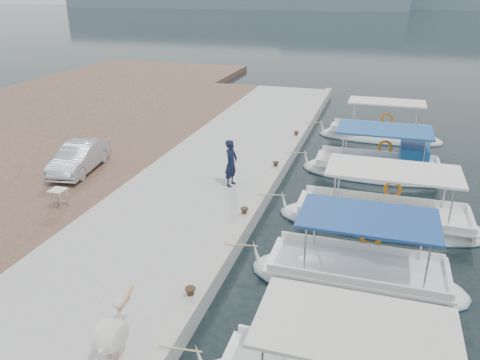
% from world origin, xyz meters
% --- Properties ---
extents(ground, '(400.00, 400.00, 0.00)m').
position_xyz_m(ground, '(0.00, 0.00, 0.00)').
color(ground, black).
rests_on(ground, ground).
extents(concrete_quay, '(6.00, 40.00, 0.50)m').
position_xyz_m(concrete_quay, '(-3.00, 5.00, 0.25)').
color(concrete_quay, '#A2A29D').
rests_on(concrete_quay, ground).
extents(quay_curb, '(0.44, 40.00, 0.12)m').
position_xyz_m(quay_curb, '(-0.22, 5.00, 0.56)').
color(quay_curb, '#ACA798').
rests_on(quay_curb, concrete_quay).
extents(cobblestone_strip, '(4.00, 40.00, 0.50)m').
position_xyz_m(cobblestone_strip, '(-8.00, 5.00, 0.25)').
color(cobblestone_strip, brown).
rests_on(cobblestone_strip, ground).
extents(fishing_caique_b, '(6.35, 2.46, 2.83)m').
position_xyz_m(fishing_caique_b, '(3.76, -0.79, 0.12)').
color(fishing_caique_b, white).
rests_on(fishing_caique_b, ground).
extents(fishing_caique_c, '(7.61, 2.48, 2.83)m').
position_xyz_m(fishing_caique_c, '(4.39, 3.19, 0.12)').
color(fishing_caique_c, white).
rests_on(fishing_caique_c, ground).
extents(fishing_caique_d, '(6.88, 2.62, 2.83)m').
position_xyz_m(fishing_caique_d, '(4.14, 8.37, 0.19)').
color(fishing_caique_d, white).
rests_on(fishing_caique_d, ground).
extents(fishing_caique_e, '(6.91, 2.08, 2.83)m').
position_xyz_m(fishing_caique_e, '(4.04, 14.08, 0.13)').
color(fishing_caique_e, white).
rests_on(fishing_caique_e, ground).
extents(mooring_bollards, '(0.28, 20.28, 0.33)m').
position_xyz_m(mooring_bollards, '(-0.35, 1.50, 0.69)').
color(mooring_bollards, black).
rests_on(mooring_bollards, concrete_quay).
extents(pelican, '(0.60, 1.60, 1.25)m').
position_xyz_m(pelican, '(-1.16, -5.94, 1.14)').
color(pelican, tan).
rests_on(pelican, concrete_quay).
extents(fisherman, '(0.57, 0.78, 1.95)m').
position_xyz_m(fisherman, '(-1.68, 4.08, 1.48)').
color(fisherman, black).
rests_on(fisherman, concrete_quay).
extents(parked_car, '(1.92, 4.01, 1.27)m').
position_xyz_m(parked_car, '(-8.63, 3.68, 1.13)').
color(parked_car, silver).
rests_on(parked_car, cobblestone_strip).
extents(folding_table, '(0.55, 0.55, 0.73)m').
position_xyz_m(folding_table, '(-7.13, 0.19, 1.02)').
color(folding_table, silver).
rests_on(folding_table, cobblestone_strip).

